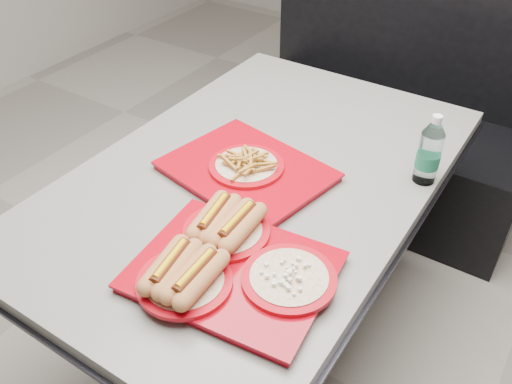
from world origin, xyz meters
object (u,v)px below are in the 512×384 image
Objects in this scene: booth_bench at (387,117)px; tray_far at (246,168)px; diner_table at (257,216)px; tray_near at (227,261)px; water_bottle at (429,153)px.

tray_far is (-0.02, -1.12, 0.37)m from booth_bench.
diner_table is 3.06× the size of tray_near.
booth_bench reaches higher than water_bottle.
water_bottle reaches higher than tray_near.
diner_table is at bearing 57.70° from tray_far.
diner_table is 0.44m from tray_near.
water_bottle is (0.43, 0.25, 0.06)m from tray_far.
diner_table is 0.53m from water_bottle.
water_bottle reaches higher than tray_far.
tray_near is 0.95× the size of tray_far.
booth_bench is 1.18m from tray_far.
booth_bench is at bearing 96.07° from tray_near.
tray_near is at bearing -67.00° from diner_table.
water_bottle is at bearing 30.32° from tray_far.
water_bottle is (0.41, 0.22, 0.25)m from diner_table.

